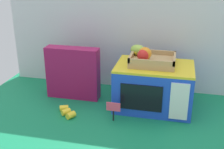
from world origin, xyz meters
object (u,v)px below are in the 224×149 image
object	(u,v)px
toy_microwave	(154,86)
price_sign	(113,109)
cookie_set_box	(73,73)
food_groups_crate	(148,58)
loose_toy_banana	(67,112)

from	to	relation	value
toy_microwave	price_sign	bearing A→B (deg)	-132.03
cookie_set_box	toy_microwave	bearing A→B (deg)	-2.49
food_groups_crate	cookie_set_box	bearing A→B (deg)	179.16
food_groups_crate	loose_toy_banana	size ratio (longest dim) A/B	2.24
food_groups_crate	cookie_set_box	xyz separation A→B (m)	(-0.42, 0.01, -0.12)
price_sign	loose_toy_banana	xyz separation A→B (m)	(-0.25, 0.01, -0.05)
cookie_set_box	food_groups_crate	bearing A→B (deg)	-0.84
cookie_set_box	loose_toy_banana	size ratio (longest dim) A/B	2.66
price_sign	toy_microwave	bearing A→B (deg)	47.97
toy_microwave	price_sign	size ratio (longest dim) A/B	3.99
loose_toy_banana	toy_microwave	bearing A→B (deg)	23.91
price_sign	cookie_set_box	bearing A→B (deg)	142.93
food_groups_crate	cookie_set_box	distance (m)	0.44
cookie_set_box	loose_toy_banana	world-z (taller)	cookie_set_box
price_sign	loose_toy_banana	bearing A→B (deg)	178.37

